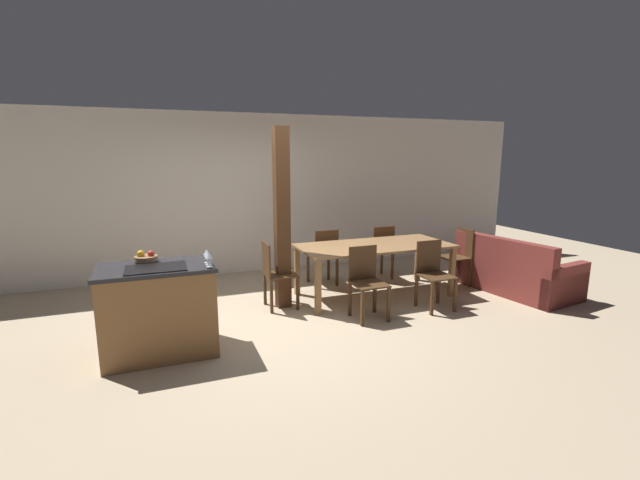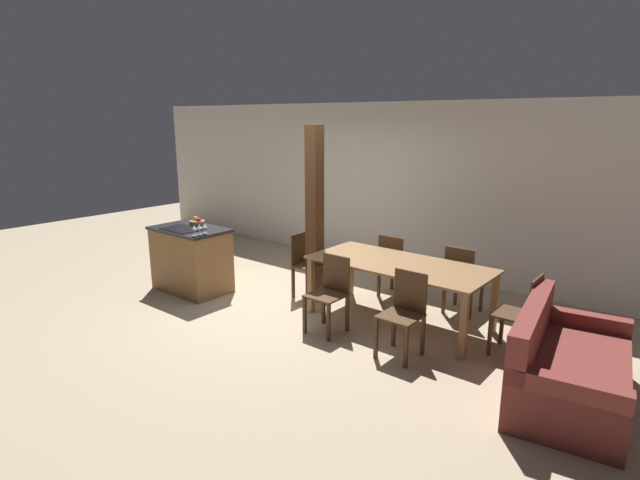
{
  "view_description": "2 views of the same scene",
  "coord_description": "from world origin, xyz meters",
  "views": [
    {
      "loc": [
        -1.29,
        -4.76,
        2.0
      ],
      "look_at": [
        0.6,
        0.2,
        0.95
      ],
      "focal_mm": 24.0,
      "sensor_mm": 36.0,
      "label": 1
    },
    {
      "loc": [
        4.45,
        -4.53,
        2.45
      ],
      "look_at": [
        0.6,
        0.2,
        0.95
      ],
      "focal_mm": 28.0,
      "sensor_mm": 36.0,
      "label": 2
    }
  ],
  "objects": [
    {
      "name": "couch",
      "position": [
        3.61,
        -0.04,
        0.28
      ],
      "size": [
        1.1,
        1.74,
        0.84
      ],
      "rotation": [
        0.0,
        0.0,
        1.72
      ],
      "color": "maroon",
      "rests_on": "ground_plane"
    },
    {
      "name": "dining_table",
      "position": [
        1.56,
        0.53,
        0.67
      ],
      "size": [
        2.19,
        0.99,
        0.75
      ],
      "color": "olive",
      "rests_on": "ground_plane"
    },
    {
      "name": "ground_plane",
      "position": [
        0.0,
        0.0,
        0.0
      ],
      "size": [
        16.0,
        16.0,
        0.0
      ],
      "primitive_type": "plane",
      "color": "tan"
    },
    {
      "name": "kitchen_island",
      "position": [
        -1.35,
        -0.34,
        0.47
      ],
      "size": [
        1.12,
        0.7,
        0.94
      ],
      "color": "olive",
      "rests_on": "ground_plane"
    },
    {
      "name": "wine_glass_far",
      "position": [
        -0.87,
        -0.45,
        1.04
      ],
      "size": [
        0.07,
        0.07,
        0.14
      ],
      "color": "silver",
      "rests_on": "kitchen_island"
    },
    {
      "name": "dining_chair_head_end",
      "position": [
        0.1,
        0.53,
        0.48
      ],
      "size": [
        0.4,
        0.4,
        0.89
      ],
      "rotation": [
        0.0,
        0.0,
        1.57
      ],
      "color": "#472D19",
      "rests_on": "ground_plane"
    },
    {
      "name": "wine_glass_near",
      "position": [
        -0.87,
        -0.62,
        1.04
      ],
      "size": [
        0.07,
        0.07,
        0.14
      ],
      "color": "silver",
      "rests_on": "kitchen_island"
    },
    {
      "name": "fruit_bowl",
      "position": [
        -1.45,
        -0.13,
        0.97
      ],
      "size": [
        0.23,
        0.23,
        0.11
      ],
      "color": "#99704C",
      "rests_on": "kitchen_island"
    },
    {
      "name": "wine_glass_middle",
      "position": [
        -0.87,
        -0.54,
        1.04
      ],
      "size": [
        0.07,
        0.07,
        0.14
      ],
      "color": "silver",
      "rests_on": "kitchen_island"
    },
    {
      "name": "timber_post",
      "position": [
        0.21,
        0.57,
        1.18
      ],
      "size": [
        0.18,
        0.18,
        2.36
      ],
      "color": "#4C2D19",
      "rests_on": "ground_plane"
    },
    {
      "name": "dining_chair_near_left",
      "position": [
        1.07,
        -0.19,
        0.48
      ],
      "size": [
        0.4,
        0.4,
        0.89
      ],
      "color": "#472D19",
      "rests_on": "ground_plane"
    },
    {
      "name": "dining_chair_foot_end",
      "position": [
        3.03,
        0.53,
        0.48
      ],
      "size": [
        0.4,
        0.4,
        0.89
      ],
      "rotation": [
        0.0,
        0.0,
        -1.57
      ],
      "color": "#472D19",
      "rests_on": "ground_plane"
    },
    {
      "name": "dining_chair_far_left",
      "position": [
        1.07,
        1.26,
        0.48
      ],
      "size": [
        0.4,
        0.4,
        0.89
      ],
      "rotation": [
        0.0,
        0.0,
        3.14
      ],
      "color": "#472D19",
      "rests_on": "ground_plane"
    },
    {
      "name": "dining_chair_far_right",
      "position": [
        2.05,
        1.26,
        0.48
      ],
      "size": [
        0.4,
        0.4,
        0.89
      ],
      "rotation": [
        0.0,
        0.0,
        3.14
      ],
      "color": "#472D19",
      "rests_on": "ground_plane"
    },
    {
      "name": "dining_chair_near_right",
      "position": [
        2.05,
        -0.19,
        0.48
      ],
      "size": [
        0.4,
        0.4,
        0.89
      ],
      "color": "#472D19",
      "rests_on": "ground_plane"
    },
    {
      "name": "wall_back",
      "position": [
        0.0,
        2.53,
        1.35
      ],
      "size": [
        11.2,
        0.08,
        2.7
      ],
      "color": "silver",
      "rests_on": "ground_plane"
    }
  ]
}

